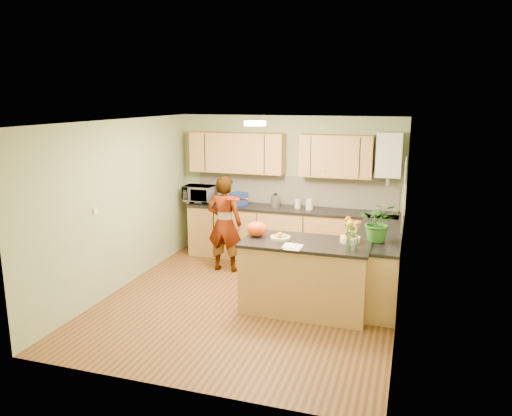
% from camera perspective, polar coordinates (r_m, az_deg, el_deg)
% --- Properties ---
extents(floor, '(4.50, 4.50, 0.00)m').
position_cam_1_polar(floor, '(7.13, -0.85, -10.63)').
color(floor, '#513117').
rests_on(floor, ground).
extents(ceiling, '(4.00, 4.50, 0.02)m').
position_cam_1_polar(ceiling, '(6.56, -0.92, 9.87)').
color(ceiling, white).
rests_on(ceiling, wall_back).
extents(wall_back, '(4.00, 0.02, 2.50)m').
position_cam_1_polar(wall_back, '(8.86, 3.75, 2.40)').
color(wall_back, '#8F9F72').
rests_on(wall_back, floor).
extents(wall_front, '(4.00, 0.02, 2.50)m').
position_cam_1_polar(wall_front, '(4.74, -9.61, -6.79)').
color(wall_front, '#8F9F72').
rests_on(wall_front, floor).
extents(wall_left, '(0.02, 4.50, 2.50)m').
position_cam_1_polar(wall_left, '(7.60, -15.34, 0.28)').
color(wall_left, '#8F9F72').
rests_on(wall_left, floor).
extents(wall_right, '(0.02, 4.50, 2.50)m').
position_cam_1_polar(wall_right, '(6.41, 16.35, -2.03)').
color(wall_right, '#8F9F72').
rests_on(wall_right, floor).
extents(back_counter, '(3.64, 0.62, 0.94)m').
position_cam_1_polar(back_counter, '(8.72, 3.84, -3.02)').
color(back_counter, '#A67A42').
rests_on(back_counter, floor).
extents(right_counter, '(0.62, 2.24, 0.94)m').
position_cam_1_polar(right_counter, '(7.45, 13.85, -6.10)').
color(right_counter, '#A67A42').
rests_on(right_counter, floor).
extents(splashback, '(3.60, 0.02, 0.52)m').
position_cam_1_polar(splashback, '(8.83, 4.35, 2.03)').
color(splashback, white).
rests_on(splashback, back_counter).
extents(upper_cabinets, '(3.20, 0.34, 0.70)m').
position_cam_1_polar(upper_cabinets, '(8.65, 2.39, 6.19)').
color(upper_cabinets, '#A67A42').
rests_on(upper_cabinets, wall_back).
extents(boiler, '(0.40, 0.30, 0.86)m').
position_cam_1_polar(boiler, '(8.36, 14.98, 5.88)').
color(boiler, white).
rests_on(boiler, wall_back).
extents(window_right, '(0.01, 1.30, 1.05)m').
position_cam_1_polar(window_right, '(6.93, 16.58, 1.58)').
color(window_right, white).
rests_on(window_right, wall_right).
extents(light_switch, '(0.02, 0.09, 0.09)m').
position_cam_1_polar(light_switch, '(7.10, -17.87, -0.32)').
color(light_switch, white).
rests_on(light_switch, wall_left).
extents(ceiling_lamp, '(0.30, 0.30, 0.07)m').
position_cam_1_polar(ceiling_lamp, '(6.85, -0.11, 9.66)').
color(ceiling_lamp, '#FFEABF').
rests_on(ceiling_lamp, ceiling).
extents(peninsula_island, '(1.67, 0.86, 0.96)m').
position_cam_1_polar(peninsula_island, '(6.73, 5.66, -7.75)').
color(peninsula_island, '#A67A42').
rests_on(peninsula_island, floor).
extents(fruit_dish, '(0.26, 0.26, 0.09)m').
position_cam_1_polar(fruit_dish, '(6.64, 2.80, -3.28)').
color(fruit_dish, '#F8E6C6').
rests_on(fruit_dish, peninsula_island).
extents(orange_bowl, '(0.26, 0.26, 0.15)m').
position_cam_1_polar(orange_bowl, '(6.62, 10.70, -3.32)').
color(orange_bowl, '#F8E6C6').
rests_on(orange_bowl, peninsula_island).
extents(flower_vase, '(0.25, 0.25, 0.46)m').
position_cam_1_polar(flower_vase, '(6.23, 10.87, -2.00)').
color(flower_vase, silver).
rests_on(flower_vase, peninsula_island).
extents(orange_bag, '(0.31, 0.27, 0.20)m').
position_cam_1_polar(orange_bag, '(6.77, 0.05, -2.41)').
color(orange_bag, '#FC5414').
rests_on(orange_bag, peninsula_island).
extents(papers, '(0.21, 0.28, 0.01)m').
position_cam_1_polar(papers, '(6.32, 4.29, -4.45)').
color(papers, white).
rests_on(papers, peninsula_island).
extents(violinist, '(0.59, 0.40, 1.59)m').
position_cam_1_polar(violinist, '(8.13, -3.61, -1.81)').
color(violinist, tan).
rests_on(violinist, floor).
extents(violin, '(0.61, 0.53, 0.15)m').
position_cam_1_polar(violin, '(7.75, -2.87, 1.11)').
color(violin, '#4D0B04').
rests_on(violin, violinist).
extents(microwave, '(0.55, 0.37, 0.30)m').
position_cam_1_polar(microwave, '(9.10, -6.46, 1.61)').
color(microwave, white).
rests_on(microwave, back_counter).
extents(blue_box, '(0.32, 0.28, 0.22)m').
position_cam_1_polar(blue_box, '(8.85, -1.96, 1.09)').
color(blue_box, '#213C98').
rests_on(blue_box, back_counter).
extents(kettle, '(0.15, 0.15, 0.28)m').
position_cam_1_polar(kettle, '(8.69, 2.24, 0.90)').
color(kettle, '#B6B7BB').
rests_on(kettle, back_counter).
extents(jar_cream, '(0.11, 0.11, 0.15)m').
position_cam_1_polar(jar_cream, '(8.60, 4.79, 0.49)').
color(jar_cream, '#F8E6C6').
rests_on(jar_cream, back_counter).
extents(jar_white, '(0.15, 0.15, 0.18)m').
position_cam_1_polar(jar_white, '(8.50, 6.14, 0.42)').
color(jar_white, white).
rests_on(jar_white, back_counter).
extents(potted_plant, '(0.49, 0.42, 0.53)m').
position_cam_1_polar(potted_plant, '(6.74, 13.86, -1.55)').
color(potted_plant, '#2F6D24').
rests_on(potted_plant, right_counter).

